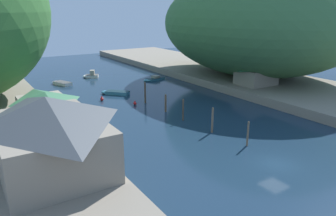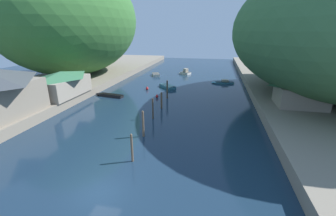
{
  "view_description": "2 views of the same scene",
  "coord_description": "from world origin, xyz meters",
  "px_view_note": "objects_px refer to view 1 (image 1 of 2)",
  "views": [
    {
      "loc": [
        -26.04,
        -20.02,
        15.44
      ],
      "look_at": [
        -1.57,
        18.5,
        1.62
      ],
      "focal_mm": 35.0,
      "sensor_mm": 36.0,
      "label": 1
    },
    {
      "loc": [
        8.53,
        -13.38,
        12.46
      ],
      "look_at": [
        1.94,
        17.3,
        1.62
      ],
      "focal_mm": 24.0,
      "sensor_mm": 36.0,
      "label": 2
    }
  ],
  "objects_px": {
    "right_bank_cottage": "(256,73)",
    "waterfront_building": "(49,132)",
    "boat_moored_right": "(80,115)",
    "channel_buoy_near": "(135,103)",
    "boat_yellow_tender": "(91,75)",
    "boat_far_right_bank": "(114,93)",
    "boat_navy_launch": "(61,83)",
    "channel_buoy_far": "(102,99)",
    "boathouse_shed": "(47,108)",
    "person_on_quay": "(95,158)",
    "boat_small_dinghy": "(153,79)"
  },
  "relations": [
    {
      "from": "waterfront_building",
      "to": "boat_yellow_tender",
      "type": "xyz_separation_m",
      "value": [
        19.66,
        45.09,
        -4.46
      ]
    },
    {
      "from": "waterfront_building",
      "to": "boat_small_dinghy",
      "type": "height_order",
      "value": "waterfront_building"
    },
    {
      "from": "waterfront_building",
      "to": "channel_buoy_near",
      "type": "height_order",
      "value": "waterfront_building"
    },
    {
      "from": "boat_small_dinghy",
      "to": "waterfront_building",
      "type": "bearing_deg",
      "value": 126.89
    },
    {
      "from": "right_bank_cottage",
      "to": "boat_far_right_bank",
      "type": "relative_size",
      "value": 1.41
    },
    {
      "from": "right_bank_cottage",
      "to": "boat_moored_right",
      "type": "bearing_deg",
      "value": 174.45
    },
    {
      "from": "channel_buoy_far",
      "to": "right_bank_cottage",
      "type": "bearing_deg",
      "value": -19.67
    },
    {
      "from": "boat_yellow_tender",
      "to": "channel_buoy_near",
      "type": "bearing_deg",
      "value": -156.16
    },
    {
      "from": "boat_far_right_bank",
      "to": "boat_navy_launch",
      "type": "distance_m",
      "value": 15.16
    },
    {
      "from": "boat_small_dinghy",
      "to": "person_on_quay",
      "type": "distance_m",
      "value": 45.79
    },
    {
      "from": "boathouse_shed",
      "to": "boat_yellow_tender",
      "type": "height_order",
      "value": "boathouse_shed"
    },
    {
      "from": "boat_moored_right",
      "to": "boat_yellow_tender",
      "type": "bearing_deg",
      "value": -12.61
    },
    {
      "from": "boat_small_dinghy",
      "to": "channel_buoy_near",
      "type": "bearing_deg",
      "value": 129.63
    },
    {
      "from": "boat_navy_launch",
      "to": "channel_buoy_far",
      "type": "relative_size",
      "value": 5.94
    },
    {
      "from": "boat_yellow_tender",
      "to": "boat_small_dinghy",
      "type": "bearing_deg",
      "value": -106.03
    },
    {
      "from": "right_bank_cottage",
      "to": "channel_buoy_near",
      "type": "bearing_deg",
      "value": 169.58
    },
    {
      "from": "channel_buoy_near",
      "to": "channel_buoy_far",
      "type": "xyz_separation_m",
      "value": [
        -3.71,
        5.46,
        0.04
      ]
    },
    {
      "from": "waterfront_building",
      "to": "boat_navy_launch",
      "type": "distance_m",
      "value": 43.06
    },
    {
      "from": "boathouse_shed",
      "to": "boat_small_dinghy",
      "type": "relative_size",
      "value": 1.88
    },
    {
      "from": "right_bank_cottage",
      "to": "channel_buoy_near",
      "type": "distance_m",
      "value": 24.45
    },
    {
      "from": "boat_moored_right",
      "to": "person_on_quay",
      "type": "xyz_separation_m",
      "value": [
        -4.79,
        -19.79,
        2.19
      ]
    },
    {
      "from": "waterfront_building",
      "to": "channel_buoy_near",
      "type": "relative_size",
      "value": 16.51
    },
    {
      "from": "boat_far_right_bank",
      "to": "boat_moored_right",
      "type": "relative_size",
      "value": 0.8
    },
    {
      "from": "boat_navy_launch",
      "to": "channel_buoy_near",
      "type": "relative_size",
      "value": 6.68
    },
    {
      "from": "boat_moored_right",
      "to": "channel_buoy_near",
      "type": "height_order",
      "value": "channel_buoy_near"
    },
    {
      "from": "channel_buoy_far",
      "to": "waterfront_building",
      "type": "bearing_deg",
      "value": -120.39
    },
    {
      "from": "boat_far_right_bank",
      "to": "person_on_quay",
      "type": "height_order",
      "value": "person_on_quay"
    },
    {
      "from": "boat_moored_right",
      "to": "boat_small_dinghy",
      "type": "bearing_deg",
      "value": -42.87
    },
    {
      "from": "waterfront_building",
      "to": "channel_buoy_far",
      "type": "xyz_separation_m",
      "value": [
        14.25,
        24.3,
        -4.61
      ]
    },
    {
      "from": "right_bank_cottage",
      "to": "person_on_quay",
      "type": "height_order",
      "value": "right_bank_cottage"
    },
    {
      "from": "boat_moored_right",
      "to": "person_on_quay",
      "type": "height_order",
      "value": "person_on_quay"
    },
    {
      "from": "boat_moored_right",
      "to": "boat_navy_launch",
      "type": "height_order",
      "value": "boat_navy_launch"
    },
    {
      "from": "right_bank_cottage",
      "to": "boat_yellow_tender",
      "type": "relative_size",
      "value": 1.78
    },
    {
      "from": "boathouse_shed",
      "to": "channel_buoy_near",
      "type": "distance_m",
      "value": 17.31
    },
    {
      "from": "channel_buoy_far",
      "to": "boat_navy_launch",
      "type": "bearing_deg",
      "value": 98.76
    },
    {
      "from": "channel_buoy_near",
      "to": "person_on_quay",
      "type": "xyz_separation_m",
      "value": [
        -14.61,
        -20.9,
        2.14
      ]
    },
    {
      "from": "boat_yellow_tender",
      "to": "waterfront_building",
      "type": "bearing_deg",
      "value": -176.02
    },
    {
      "from": "boat_far_right_bank",
      "to": "person_on_quay",
      "type": "distance_m",
      "value": 32.92
    },
    {
      "from": "right_bank_cottage",
      "to": "waterfront_building",
      "type": "bearing_deg",
      "value": -160.91
    },
    {
      "from": "waterfront_building",
      "to": "person_on_quay",
      "type": "xyz_separation_m",
      "value": [
        3.35,
        -2.07,
        -2.51
      ]
    },
    {
      "from": "right_bank_cottage",
      "to": "boathouse_shed",
      "type": "bearing_deg",
      "value": -176.44
    },
    {
      "from": "boat_yellow_tender",
      "to": "right_bank_cottage",
      "type": "bearing_deg",
      "value": -116.63
    },
    {
      "from": "right_bank_cottage",
      "to": "boat_navy_launch",
      "type": "distance_m",
      "value": 40.43
    },
    {
      "from": "boat_navy_launch",
      "to": "person_on_quay",
      "type": "distance_m",
      "value": 44.1
    },
    {
      "from": "boat_yellow_tender",
      "to": "boat_moored_right",
      "type": "bearing_deg",
      "value": -175.3
    },
    {
      "from": "boat_moored_right",
      "to": "channel_buoy_far",
      "type": "height_order",
      "value": "channel_buoy_far"
    },
    {
      "from": "waterfront_building",
      "to": "boat_far_right_bank",
      "type": "relative_size",
      "value": 2.62
    },
    {
      "from": "boat_small_dinghy",
      "to": "person_on_quay",
      "type": "height_order",
      "value": "person_on_quay"
    },
    {
      "from": "boat_navy_launch",
      "to": "person_on_quay",
      "type": "bearing_deg",
      "value": -122.3
    },
    {
      "from": "right_bank_cottage",
      "to": "boat_moored_right",
      "type": "xyz_separation_m",
      "value": [
        -33.63,
        3.27,
        -3.49
      ]
    }
  ]
}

